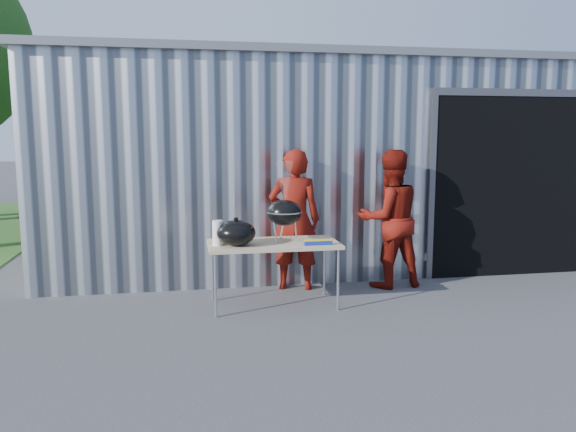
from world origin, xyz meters
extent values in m
plane|color=#404043|center=(0.00, 0.00, 0.00)|extent=(80.00, 80.00, 0.00)
cube|color=silver|center=(0.80, 4.70, 1.50)|extent=(8.00, 6.00, 3.00)
cube|color=slate|center=(0.80, 4.70, 3.05)|extent=(8.20, 6.20, 0.10)
cube|color=black|center=(3.30, 2.27, 1.25)|extent=(2.40, 1.20, 2.50)
cube|color=#4C4C51|center=(3.30, 1.70, 2.55)|extent=(2.52, 0.08, 0.10)
cube|color=tan|center=(-0.25, 0.86, 0.73)|extent=(1.50, 0.75, 0.04)
cylinder|color=silver|center=(-0.94, 0.55, 0.35)|extent=(0.03, 0.03, 0.71)
cylinder|color=silver|center=(0.44, 0.55, 0.35)|extent=(0.03, 0.03, 0.71)
cylinder|color=silver|center=(-0.94, 1.18, 0.35)|extent=(0.03, 0.03, 0.71)
cylinder|color=silver|center=(0.44, 1.18, 0.35)|extent=(0.03, 0.03, 0.71)
ellipsoid|color=black|center=(-0.11, 0.94, 1.08)|extent=(0.40, 0.40, 0.30)
cylinder|color=silver|center=(-0.11, 0.94, 1.09)|extent=(0.41, 0.41, 0.02)
cylinder|color=silver|center=(-0.11, 0.94, 1.10)|extent=(0.39, 0.39, 0.01)
cylinder|color=silver|center=(-0.11, 1.08, 0.87)|extent=(0.02, 0.02, 0.24)
cylinder|color=silver|center=(-0.23, 0.87, 0.87)|extent=(0.02, 0.02, 0.24)
cylinder|color=silver|center=(0.01, 0.87, 0.87)|extent=(0.02, 0.02, 0.24)
cylinder|color=#C16E45|center=(-0.23, 0.94, 1.12)|extent=(0.02, 0.14, 0.02)
cylinder|color=#C16E45|center=(-0.20, 0.94, 1.12)|extent=(0.02, 0.14, 0.02)
cylinder|color=#C16E45|center=(-0.17, 0.94, 1.12)|extent=(0.02, 0.14, 0.02)
cylinder|color=#C16E45|center=(-0.14, 0.94, 1.12)|extent=(0.02, 0.14, 0.02)
cylinder|color=#C16E45|center=(-0.11, 0.94, 1.12)|extent=(0.02, 0.14, 0.02)
cylinder|color=#C16E45|center=(-0.08, 0.94, 1.12)|extent=(0.02, 0.14, 0.02)
cylinder|color=#C16E45|center=(-0.05, 0.94, 1.12)|extent=(0.02, 0.14, 0.02)
cylinder|color=#C16E45|center=(-0.01, 0.94, 1.12)|extent=(0.02, 0.14, 0.02)
cylinder|color=#C16E45|center=(0.02, 0.94, 1.12)|extent=(0.02, 0.14, 0.02)
cone|color=silver|center=(-0.11, 0.94, 1.40)|extent=(0.20, 0.20, 0.55)
ellipsoid|color=black|center=(-0.69, 0.76, 0.89)|extent=(0.44, 0.44, 0.29)
cylinder|color=black|center=(-0.69, 0.76, 1.05)|extent=(0.05, 0.05, 0.03)
cylinder|color=white|center=(-0.89, 0.81, 0.89)|extent=(0.12, 0.12, 0.28)
cube|color=white|center=(-0.80, 1.08, 0.80)|extent=(0.20, 0.15, 0.10)
cube|color=navy|center=(0.22, 0.61, 0.78)|extent=(0.32, 0.05, 0.05)
cube|color=yellow|center=(0.22, 0.61, 0.81)|extent=(0.32, 0.05, 0.01)
imported|color=#641009|center=(0.13, 1.54, 0.90)|extent=(0.74, 0.57, 1.81)
imported|color=#641009|center=(1.37, 1.43, 0.90)|extent=(0.94, 0.77, 1.79)
camera|label=1|loc=(-1.25, -5.42, 1.98)|focal=35.00mm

